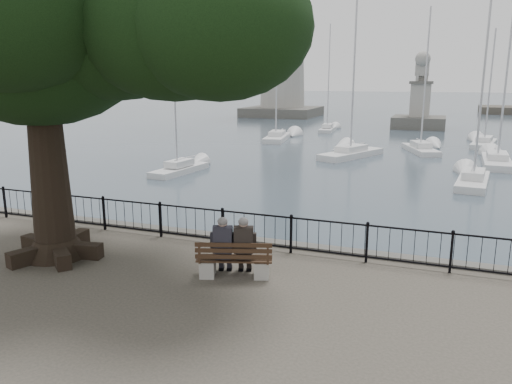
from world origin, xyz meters
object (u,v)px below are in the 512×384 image
at_px(lighthouse, 283,23).
at_px(lion_monument, 420,109).
at_px(tree, 68,15).
at_px(person_right, 244,248).
at_px(bench, 234,264).
at_px(person_left, 224,248).

relative_size(lighthouse, lion_monument, 3.70).
relative_size(tree, lighthouse, 0.36).
bearing_deg(person_right, lighthouse, 106.69).
bearing_deg(lion_monument, person_right, -91.84).
relative_size(bench, lion_monument, 0.22).
height_order(tree, lion_monument, tree).
height_order(bench, person_right, person_right).
xyz_separation_m(person_right, lighthouse, (-18.41, 61.42, 11.61)).
bearing_deg(lion_monument, lighthouse, 148.90).
relative_size(bench, tree, 0.16).
height_order(person_left, lion_monument, lion_monument).
bearing_deg(person_right, bench, -137.35).
bearing_deg(lion_monument, person_left, -92.36).
xyz_separation_m(bench, tree, (-4.11, -0.17, 5.71)).
distance_m(bench, lion_monument, 49.56).
height_order(bench, lighthouse, lighthouse).
height_order(tree, lighthouse, lighthouse).
relative_size(bench, person_left, 1.25).
bearing_deg(lion_monument, tree, -96.74).
xyz_separation_m(person_right, lion_monument, (1.59, 49.35, 0.43)).
relative_size(person_left, person_right, 1.00).
height_order(bench, tree, tree).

